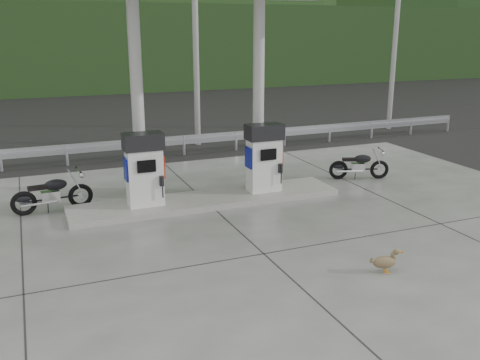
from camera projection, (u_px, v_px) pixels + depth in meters
name	position (u px, v px, depth m)	size (l,w,h in m)	color
ground	(245.00, 237.00, 11.62)	(160.00, 160.00, 0.00)	black
forecourt_apron	(245.00, 237.00, 11.62)	(18.00, 14.00, 0.02)	slate
pump_island	(207.00, 200.00, 13.82)	(7.00, 1.40, 0.15)	gray
gas_pump_left	(144.00, 170.00, 12.97)	(0.95, 0.55, 1.80)	white
gas_pump_right	(264.00, 158.00, 14.13)	(0.95, 0.55, 1.80)	white
canopy_column_left	(137.00, 102.00, 12.89)	(0.30, 0.30, 5.00)	silver
canopy_column_right	(258.00, 96.00, 14.05)	(0.30, 0.30, 5.00)	silver
guardrail	(156.00, 138.00, 18.55)	(26.00, 0.16, 1.42)	#AEAFB6
road	(136.00, 139.00, 21.86)	(60.00, 7.00, 0.01)	black
utility_pole_b	(196.00, 38.00, 19.70)	(0.22, 0.22, 8.00)	gray
utility_pole_c	(395.00, 37.00, 22.97)	(0.22, 0.22, 8.00)	gray
tree_band	(80.00, 48.00, 37.49)	(80.00, 6.00, 6.00)	black
forested_hills	(55.00, 65.00, 65.02)	(100.00, 40.00, 140.00)	black
motorcycle_left	(52.00, 194.00, 13.11)	(1.82, 0.58, 0.86)	black
motorcycle_right	(359.00, 166.00, 15.95)	(1.68, 0.53, 0.79)	black
duck	(384.00, 262.00, 9.87)	(0.55, 0.15, 0.39)	brown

